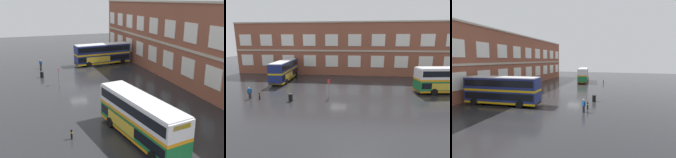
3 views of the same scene
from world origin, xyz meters
The scene contains 9 objects.
ground_plane centered at (0.00, 2.00, 0.00)m, with size 120.00×120.00×0.00m, color #232326.
brick_terminal_building centered at (2.12, 17.98, 6.01)m, with size 57.79×8.19×12.30m.
double_decker_near centered at (-12.02, 7.57, 2.15)m, with size 3.50×11.17×4.07m.
double_decker_middle centered at (17.64, 1.81, 2.15)m, with size 11.26×4.20×4.07m.
waiting_passenger centered at (-12.34, -4.43, 0.93)m, with size 0.49×0.55×1.70m.
bus_stand_flag centered at (-1.12, -2.76, 1.64)m, with size 0.44×0.10×2.70m.
station_litter_bin centered at (-6.14, -4.81, 0.52)m, with size 0.60×0.60×1.03m.
safety_bollard_west centered at (15.71, -4.15, 0.49)m, with size 0.19×0.19×0.95m.
safety_bollard_east centered at (-10.77, -4.65, 0.49)m, with size 0.19×0.19×0.95m.
Camera 1 is at (37.96, -8.00, 12.49)m, focal length 42.96 mm.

